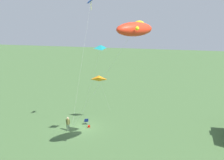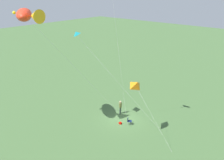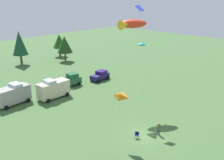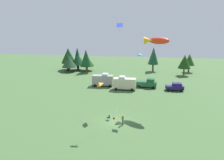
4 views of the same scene
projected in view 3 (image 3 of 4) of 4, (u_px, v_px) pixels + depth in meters
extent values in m
plane|color=#416335|center=(145.00, 135.00, 32.90)|extent=(160.00, 160.00, 0.00)
cylinder|color=#334238|center=(159.00, 132.00, 32.92)|extent=(0.14, 0.14, 0.85)
cylinder|color=#334238|center=(158.00, 131.00, 33.02)|extent=(0.14, 0.14, 0.85)
cylinder|color=brown|center=(159.00, 126.00, 32.74)|extent=(0.41, 0.41, 0.62)
sphere|color=tan|center=(159.00, 123.00, 32.59)|extent=(0.24, 0.24, 0.24)
cylinder|color=brown|center=(160.00, 127.00, 32.58)|extent=(0.12, 0.17, 0.56)
cylinder|color=brown|center=(157.00, 126.00, 32.77)|extent=(0.12, 0.14, 0.55)
cube|color=#0B1745|center=(137.00, 135.00, 32.10)|extent=(0.66, 0.66, 0.04)
cube|color=#0B1745|center=(137.00, 133.00, 32.24)|extent=(0.28, 0.43, 0.40)
cylinder|color=#A5A8AD|center=(138.00, 138.00, 31.93)|extent=(0.03, 0.03, 0.42)
cylinder|color=#A5A8AD|center=(135.00, 137.00, 32.01)|extent=(0.03, 0.03, 0.42)
cylinder|color=#A5A8AD|center=(139.00, 136.00, 32.32)|extent=(0.03, 0.03, 0.42)
cylinder|color=#A5A8AD|center=(135.00, 136.00, 32.40)|extent=(0.03, 0.03, 0.42)
cube|color=#C40E05|center=(137.00, 133.00, 33.23)|extent=(0.33, 0.23, 0.22)
cube|color=#9F9995|center=(13.00, 95.00, 41.72)|extent=(5.54, 2.57, 2.50)
cube|color=silver|center=(15.00, 85.00, 41.73)|extent=(1.54, 2.12, 0.50)
cylinder|color=black|center=(20.00, 97.00, 44.26)|extent=(0.69, 0.27, 0.68)
cylinder|color=black|center=(29.00, 100.00, 42.83)|extent=(0.69, 0.27, 0.68)
cylinder|color=black|center=(6.00, 108.00, 39.98)|extent=(0.69, 0.27, 0.68)
cube|color=beige|center=(53.00, 89.00, 44.27)|extent=(5.42, 2.24, 2.50)
cube|color=silver|center=(50.00, 81.00, 43.34)|extent=(1.41, 2.03, 0.50)
cylinder|color=black|center=(48.00, 101.00, 42.54)|extent=(0.68, 0.22, 0.68)
cylinder|color=black|center=(40.00, 97.00, 44.08)|extent=(0.68, 0.22, 0.68)
cylinder|color=black|center=(67.00, 94.00, 45.25)|extent=(0.68, 0.22, 0.68)
cylinder|color=black|center=(59.00, 91.00, 46.78)|extent=(0.68, 0.22, 0.68)
cube|color=#225B36|center=(68.00, 81.00, 50.04)|extent=(5.19, 2.54, 1.20)
cube|color=#17512A|center=(72.00, 75.00, 50.34)|extent=(1.99, 2.03, 0.80)
cylinder|color=black|center=(73.00, 81.00, 52.13)|extent=(0.70, 0.29, 0.68)
cylinder|color=black|center=(79.00, 84.00, 50.55)|extent=(0.70, 0.29, 0.68)
cylinder|color=black|center=(57.00, 85.00, 49.91)|extent=(0.70, 0.29, 0.68)
cylinder|color=black|center=(63.00, 88.00, 48.34)|extent=(0.70, 0.29, 0.68)
cube|color=#201A54|center=(100.00, 76.00, 53.61)|extent=(4.33, 2.13, 0.90)
cube|color=#25105B|center=(101.00, 72.00, 53.73)|extent=(2.13, 1.81, 0.65)
cylinder|color=black|center=(101.00, 76.00, 55.45)|extent=(0.70, 0.27, 0.68)
cylinder|color=black|center=(108.00, 78.00, 54.28)|extent=(0.70, 0.27, 0.68)
cylinder|color=black|center=(91.00, 79.00, 53.21)|extent=(0.70, 0.27, 0.68)
cylinder|color=black|center=(99.00, 81.00, 52.04)|extent=(0.70, 0.27, 0.68)
cylinder|color=#4D3826|center=(21.00, 60.00, 65.05)|extent=(0.54, 0.54, 2.53)
cone|color=#17452A|center=(19.00, 43.00, 63.73)|extent=(3.63, 3.63, 5.82)
cylinder|color=#423E24|center=(65.00, 57.00, 68.30)|extent=(0.42, 0.42, 2.36)
cone|color=#1C4013|center=(65.00, 44.00, 67.26)|extent=(3.94, 3.94, 4.21)
cylinder|color=#503829|center=(60.00, 52.00, 73.65)|extent=(0.50, 0.50, 2.45)
cone|color=#214E19|center=(59.00, 41.00, 72.67)|extent=(3.61, 3.61, 3.73)
ellipsoid|color=red|center=(133.00, 24.00, 38.59)|extent=(4.36, 3.68, 1.34)
cone|color=yellow|center=(124.00, 25.00, 37.26)|extent=(1.49, 1.35, 1.35)
sphere|color=yellow|center=(136.00, 22.00, 39.62)|extent=(0.33, 0.33, 0.33)
cylinder|color=silver|center=(144.00, 75.00, 35.87)|extent=(5.50, 8.71, 12.69)
cylinder|color=#4C3823|center=(157.00, 134.00, 33.15)|extent=(0.04, 0.04, 0.01)
pyramid|color=orange|center=(120.00, 96.00, 29.95)|extent=(1.35, 1.73, 0.96)
cylinder|color=silver|center=(105.00, 126.00, 29.47)|extent=(4.76, 0.30, 5.59)
cylinder|color=#4C3823|center=(89.00, 156.00, 28.80)|extent=(0.04, 0.04, 0.01)
cube|color=blue|center=(140.00, 8.00, 29.43)|extent=(1.02, 0.86, 0.61)
cylinder|color=#DFF021|center=(140.00, 14.00, 29.61)|extent=(0.04, 0.04, 0.96)
cylinder|color=silver|center=(147.00, 76.00, 30.95)|extent=(0.07, 2.75, 15.37)
cylinder|color=#4C3823|center=(153.00, 137.00, 32.46)|extent=(0.04, 0.04, 0.01)
pyramid|color=teal|center=(141.00, 44.00, 34.50)|extent=(1.25, 1.28, 0.62)
cylinder|color=silver|center=(137.00, 95.00, 31.85)|extent=(7.79, 4.92, 10.47)
cylinder|color=#4C3823|center=(131.00, 153.00, 29.22)|extent=(0.04, 0.04, 0.01)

